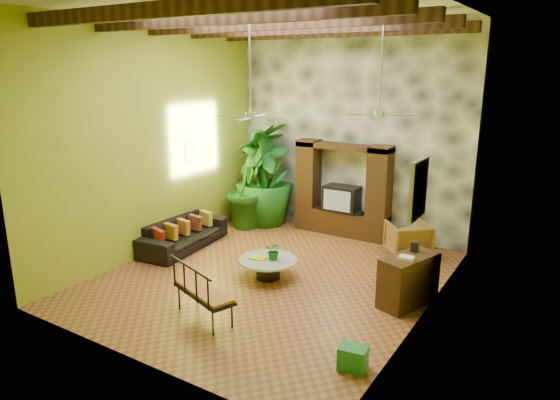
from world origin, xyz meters
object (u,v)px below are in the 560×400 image
Objects in this scene: ceiling_fan_front at (250,104)px; ceiling_fan_back at (380,103)px; sofa at (183,233)px; tall_plant_c at (265,174)px; entertainment_center at (342,196)px; iron_bench at (201,289)px; side_console at (408,280)px; tall_plant_a at (265,180)px; coffee_table at (268,266)px; wicker_armchair at (408,240)px; green_bin at (353,358)px; tall_plant_b at (246,187)px.

ceiling_fan_front and ceiling_fan_back have the same top height.
sofa is 0.87× the size of tall_plant_c.
ceiling_fan_front is 0.79× the size of sofa.
entertainment_center is at bearing 86.76° from ceiling_fan_front.
side_console is at bearing 61.24° from iron_bench.
tall_plant_a is at bearing 132.07° from iron_bench.
tall_plant_a is 2.09× the size of coffee_table.
entertainment_center is at bearing -58.54° from wicker_armchair.
ceiling_fan_back is 1.62× the size of coffee_table.
coffee_table is (-1.64, -1.30, -3.15)m from ceiling_fan_back.
entertainment_center is at bearing 151.75° from side_console.
ceiling_fan_back reaches higher than entertainment_center.
entertainment_center is 6.28× the size of green_bin.
coffee_table is at bearing -104.93° from sofa.
ceiling_fan_back is 4.71m from green_bin.
side_console is at bearing 68.30° from wicker_armchair.
tall_plant_a is at bearing -170.40° from entertainment_center.
tall_plant_b is at bearing -162.34° from entertainment_center.
side_console is at bearing 13.15° from ceiling_fan_front.
side_console is (2.69, 0.37, 0.19)m from coffee_table.
entertainment_center is 1.15× the size of tall_plant_b.
tall_plant_c reaches higher than side_console.
sofa is (-2.65, -2.83, -0.62)m from entertainment_center.
tall_plant_c reaches higher than green_bin.
tall_plant_b reaches higher than green_bin.
side_console is at bearing -47.29° from entertainment_center.
entertainment_center is 5.88m from green_bin.
tall_plant_b is 5.46× the size of green_bin.
coffee_table is at bearing -90.79° from entertainment_center.
ceiling_fan_front is 1.62× the size of coffee_table.
tall_plant_b is at bearing -13.70° from sofa.
wicker_armchair is 0.36× the size of tall_plant_a.
sofa is 5.80m from green_bin.
wicker_armchair is (0.31, 1.30, -3.01)m from ceiling_fan_back.
ceiling_fan_back is 4.55m from tall_plant_a.
tall_plant_c reaches higher than tall_plant_a.
iron_bench is 2.70m from green_bin.
green_bin is at bearing -62.96° from entertainment_center.
coffee_table is (0.16, 0.30, -3.15)m from ceiling_fan_front.
tall_plant_a is (-2.06, -0.35, 0.24)m from entertainment_center.
ceiling_fan_front is at bearing 115.41° from iron_bench.
wicker_armchair is 5.00m from iron_bench.
side_console is (1.05, -0.93, -2.95)m from ceiling_fan_back.
tall_plant_b is (-3.97, 1.18, -2.36)m from ceiling_fan_back.
coffee_table is 1.02× the size of side_console.
tall_plant_b is 5.10m from iron_bench.
tall_plant_a is at bearing 120.21° from ceiling_fan_front.
ceiling_fan_front is 2.17× the size of wicker_armchair.
tall_plant_b is at bearing -127.60° from tall_plant_a.
wicker_armchair is 0.74× the size of coffee_table.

